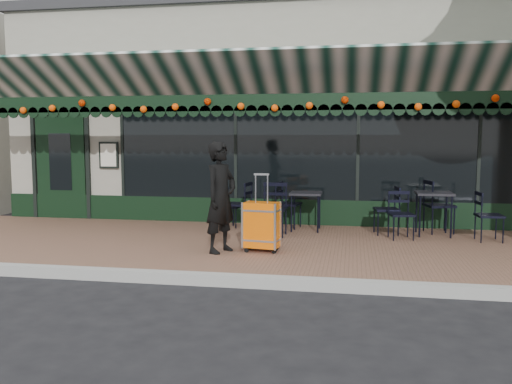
% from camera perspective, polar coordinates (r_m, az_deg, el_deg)
% --- Properties ---
extents(ground, '(80.00, 80.00, 0.00)m').
position_cam_1_polar(ground, '(7.00, -1.00, -9.77)').
color(ground, black).
rests_on(ground, ground).
extents(sidewalk, '(18.00, 4.00, 0.15)m').
position_cam_1_polar(sidewalk, '(8.90, 1.50, -5.88)').
color(sidewalk, brown).
rests_on(sidewalk, ground).
extents(curb, '(18.00, 0.16, 0.15)m').
position_cam_1_polar(curb, '(6.90, -1.13, -9.35)').
color(curb, '#9E9E99').
rests_on(curb, ground).
extents(restaurant_building, '(12.00, 9.60, 4.50)m').
position_cam_1_polar(restaurant_building, '(14.51, 5.03, 7.37)').
color(restaurant_building, gray).
rests_on(restaurant_building, ground).
extents(woman, '(0.61, 0.71, 1.66)m').
position_cam_1_polar(woman, '(8.10, -3.72, -0.57)').
color(woman, black).
rests_on(woman, sidewalk).
extents(suitcase, '(0.55, 0.36, 1.17)m').
position_cam_1_polar(suitcase, '(8.18, 0.59, -3.59)').
color(suitcase, '#F16407').
rests_on(suitcase, sidewalk).
extents(cafe_table_a, '(0.62, 0.62, 0.77)m').
position_cam_1_polar(cafe_table_a, '(10.00, 18.23, -0.44)').
color(cafe_table_a, black).
rests_on(cafe_table_a, sidewalk).
extents(cafe_table_b, '(0.58, 0.58, 0.71)m').
position_cam_1_polar(cafe_table_b, '(10.03, 5.28, -0.44)').
color(cafe_table_b, black).
rests_on(cafe_table_b, sidewalk).
extents(chair_a_left, '(0.49, 0.49, 0.87)m').
position_cam_1_polar(chair_a_left, '(9.91, 13.56, -1.85)').
color(chair_a_left, black).
rests_on(chair_a_left, sidewalk).
extents(chair_a_right, '(0.59, 0.59, 0.97)m').
position_cam_1_polar(chair_a_right, '(10.30, 18.72, -1.42)').
color(chair_a_right, black).
rests_on(chair_a_right, sidewalk).
extents(chair_a_front, '(0.48, 0.48, 0.82)m').
position_cam_1_polar(chair_a_front, '(9.50, 15.04, -2.36)').
color(chair_a_front, black).
rests_on(chair_a_front, sidewalk).
extents(chair_a_extra, '(0.45, 0.45, 0.84)m').
position_cam_1_polar(chair_a_extra, '(9.78, 23.36, -2.35)').
color(chair_a_extra, black).
rests_on(chair_a_extra, sidewalk).
extents(chair_b_left, '(0.51, 0.51, 0.90)m').
position_cam_1_polar(chair_b_left, '(10.23, -1.83, -1.36)').
color(chair_b_left, black).
rests_on(chair_b_left, sidewalk).
extents(chair_b_right, '(0.53, 0.53, 0.89)m').
position_cam_1_polar(chair_b_right, '(10.33, 3.44, -1.32)').
color(chair_b_right, black).
rests_on(chair_b_right, sidewalk).
extents(chair_b_front, '(0.48, 0.48, 0.94)m').
position_cam_1_polar(chair_b_front, '(9.46, 1.84, -1.82)').
color(chair_b_front, black).
rests_on(chair_b_front, sidewalk).
extents(chair_solo, '(0.46, 0.46, 0.77)m').
position_cam_1_polar(chair_solo, '(10.44, -2.55, -1.58)').
color(chair_solo, black).
rests_on(chair_solo, sidewalk).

